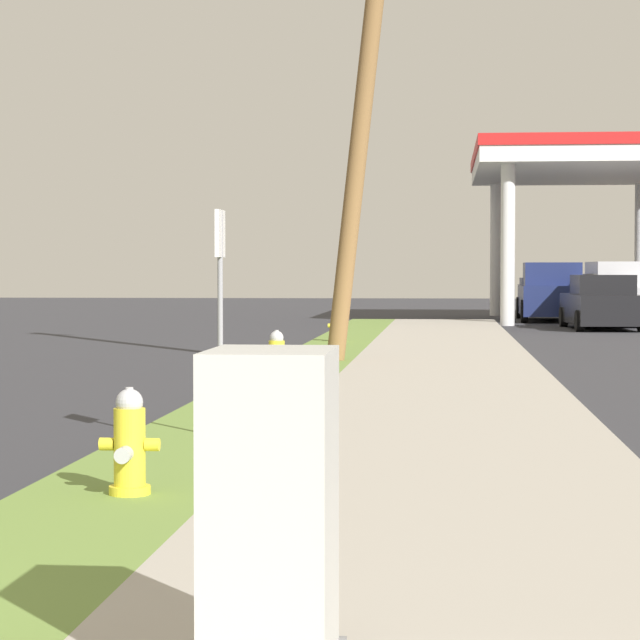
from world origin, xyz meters
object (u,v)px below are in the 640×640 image
at_px(street_sign_post, 220,275).
at_px(truck_navy_on_apron, 550,294).
at_px(utility_cabinet, 271,527).
at_px(car_black_by_near_pump, 601,304).
at_px(utility_pole_midground, 368,59).
at_px(fire_hydrant_nearest, 129,448).
at_px(car_tan_by_far_pump, 599,296).
at_px(truck_silver_at_forecourt, 615,296).
at_px(fire_hydrant_third, 337,327).
at_px(fire_hydrant_second, 277,361).

height_order(street_sign_post, truck_navy_on_apron, street_sign_post).
xyz_separation_m(utility_cabinet, truck_navy_on_apron, (4.24, 40.84, 0.21)).
distance_m(car_black_by_near_pump, truck_navy_on_apron, 6.73).
bearing_deg(utility_pole_midground, utility_cabinet, -87.91).
distance_m(fire_hydrant_nearest, car_tan_by_far_pump, 44.84).
bearing_deg(truck_navy_on_apron, car_tan_by_far_pump, 71.48).
bearing_deg(truck_navy_on_apron, utility_pole_midground, -102.07).
bearing_deg(truck_navy_on_apron, car_black_by_near_pump, -81.92).
xyz_separation_m(truck_silver_at_forecourt, truck_navy_on_apron, (-1.72, 3.55, 0.00)).
distance_m(utility_cabinet, truck_silver_at_forecourt, 37.75).
bearing_deg(fire_hydrant_third, fire_hydrant_second, -89.61).
distance_m(utility_pole_midground, car_black_by_near_pump, 17.84).
bearing_deg(truck_silver_at_forecourt, fire_hydrant_nearest, -102.70).
bearing_deg(car_tan_by_far_pump, utility_pole_midground, -103.67).
height_order(fire_hydrant_second, utility_pole_midground, utility_pole_midground).
relative_size(truck_silver_at_forecourt, truck_navy_on_apron, 1.02).
distance_m(fire_hydrant_third, truck_silver_at_forecourt, 14.86).
height_order(fire_hydrant_third, truck_silver_at_forecourt, truck_silver_at_forecourt).
height_order(car_tan_by_far_pump, truck_navy_on_apron, truck_navy_on_apron).
relative_size(utility_pole_midground, car_tan_by_far_pump, 2.25).
bearing_deg(fire_hydrant_second, utility_cabinet, -82.90).
height_order(car_black_by_near_pump, car_tan_by_far_pump, same).
xyz_separation_m(fire_hydrant_nearest, utility_pole_midground, (0.87, 13.86, 4.85)).
height_order(car_tan_by_far_pump, truck_silver_at_forecourt, truck_silver_at_forecourt).
xyz_separation_m(utility_cabinet, truck_silver_at_forecourt, (5.96, 37.28, 0.21)).
bearing_deg(truck_silver_at_forecourt, truck_navy_on_apron, 115.81).
height_order(car_black_by_near_pump, truck_navy_on_apron, truck_navy_on_apron).
bearing_deg(utility_pole_midground, truck_silver_at_forecourt, 71.11).
bearing_deg(car_tan_by_far_pump, utility_cabinet, -97.91).
relative_size(fire_hydrant_third, utility_cabinet, 0.59).
bearing_deg(truck_navy_on_apron, truck_silver_at_forecourt, -64.19).
bearing_deg(car_tan_by_far_pump, truck_navy_on_apron, -108.52).
relative_size(car_black_by_near_pump, truck_silver_at_forecourt, 0.82).
bearing_deg(car_tan_by_far_pump, fire_hydrant_nearest, -100.56).
bearing_deg(fire_hydrant_second, fire_hydrant_third, 90.39).
height_order(fire_hydrant_nearest, truck_navy_on_apron, truck_navy_on_apron).
relative_size(fire_hydrant_third, truck_silver_at_forecourt, 0.13).
relative_size(fire_hydrant_nearest, car_black_by_near_pump, 0.16).
height_order(street_sign_post, truck_silver_at_forecourt, street_sign_post).
xyz_separation_m(fire_hydrant_second, truck_silver_at_forecourt, (7.60, 24.11, 0.47)).
bearing_deg(car_black_by_near_pump, utility_pole_midground, -109.80).
bearing_deg(truck_navy_on_apron, fire_hydrant_nearest, -98.91).
relative_size(utility_cabinet, truck_silver_at_forecourt, 0.23).
bearing_deg(truck_navy_on_apron, utility_cabinet, -95.92).
bearing_deg(street_sign_post, truck_navy_on_apron, 80.40).
distance_m(utility_pole_midground, truck_navy_on_apron, 23.80).
distance_m(street_sign_post, car_black_by_near_pump, 27.66).
bearing_deg(car_tan_by_far_pump, truck_silver_at_forecourt, -93.88).
bearing_deg(utility_pole_midground, street_sign_post, -94.18).
relative_size(utility_cabinet, truck_navy_on_apron, 0.23).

